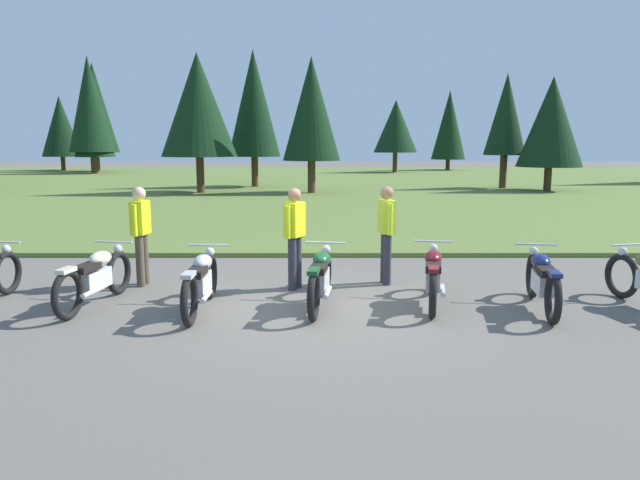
# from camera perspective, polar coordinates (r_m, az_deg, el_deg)

# --- Properties ---
(ground_plane) EXTENTS (140.00, 140.00, 0.00)m
(ground_plane) POSITION_cam_1_polar(r_m,az_deg,el_deg) (8.66, -0.01, -6.54)
(ground_plane) COLOR #605B54
(grass_moorland) EXTENTS (80.00, 44.00, 0.10)m
(grass_moorland) POSITION_cam_1_polar(r_m,az_deg,el_deg) (34.15, 0.11, 5.51)
(grass_moorland) COLOR #5B7033
(grass_moorland) RESTS_ON ground
(forest_treeline) EXTENTS (46.21, 26.79, 8.88)m
(forest_treeline) POSITION_cam_1_polar(r_m,az_deg,el_deg) (39.54, -10.17, 12.26)
(forest_treeline) COLOR #47331E
(forest_treeline) RESTS_ON ground
(motorcycle_cream) EXTENTS (0.62, 2.09, 0.88)m
(motorcycle_cream) POSITION_cam_1_polar(r_m,az_deg,el_deg) (9.23, -20.94, -3.37)
(motorcycle_cream) COLOR black
(motorcycle_cream) RESTS_ON ground
(motorcycle_silver) EXTENTS (0.62, 2.10, 0.88)m
(motorcycle_silver) POSITION_cam_1_polar(r_m,az_deg,el_deg) (8.52, -11.41, -3.95)
(motorcycle_silver) COLOR black
(motorcycle_silver) RESTS_ON ground
(motorcycle_british_green) EXTENTS (0.62, 2.10, 0.88)m
(motorcycle_british_green) POSITION_cam_1_polar(r_m,az_deg,el_deg) (8.56, 0.21, -3.70)
(motorcycle_british_green) COLOR black
(motorcycle_british_green) RESTS_ON ground
(motorcycle_maroon) EXTENTS (0.66, 2.08, 0.88)m
(motorcycle_maroon) POSITION_cam_1_polar(r_m,az_deg,el_deg) (8.84, 11.13, -3.46)
(motorcycle_maroon) COLOR black
(motorcycle_maroon) RESTS_ON ground
(motorcycle_navy) EXTENTS (0.63, 2.09, 0.88)m
(motorcycle_navy) POSITION_cam_1_polar(r_m,az_deg,el_deg) (8.99, 21.06, -3.70)
(motorcycle_navy) COLOR black
(motorcycle_navy) RESTS_ON ground
(rider_near_row_end) EXTENTS (0.26, 0.55, 1.67)m
(rider_near_row_end) POSITION_cam_1_polar(r_m,az_deg,el_deg) (9.94, 6.66, 1.07)
(rider_near_row_end) COLOR #2D2D38
(rider_near_row_end) RESTS_ON ground
(rider_with_back_turned) EXTENTS (0.35, 0.51, 1.67)m
(rider_with_back_turned) POSITION_cam_1_polar(r_m,az_deg,el_deg) (9.52, -2.34, 0.76)
(rider_with_back_turned) COLOR #2D2D38
(rider_with_back_turned) RESTS_ON ground
(rider_in_hivis_vest) EXTENTS (0.26, 0.55, 1.67)m
(rider_in_hivis_vest) POSITION_cam_1_polar(r_m,az_deg,el_deg) (10.21, -16.96, 0.94)
(rider_in_hivis_vest) COLOR #4C4233
(rider_in_hivis_vest) RESTS_ON ground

